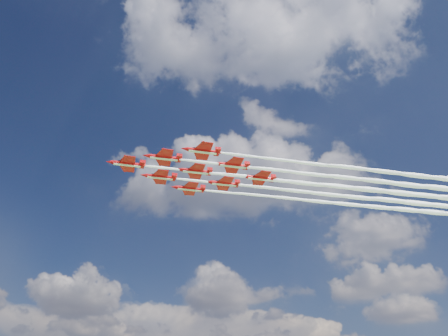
% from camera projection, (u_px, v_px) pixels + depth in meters
% --- Properties ---
extents(jet_lead, '(90.61, 44.25, 2.96)m').
position_uv_depth(jet_lead, '(268.00, 179.00, 143.10)').
color(jet_lead, '#BC0A0E').
extents(jet_row2_port, '(90.61, 44.25, 2.96)m').
position_uv_depth(jet_row2_port, '(306.00, 173.00, 139.77)').
color(jet_row2_port, '#BC0A0E').
extents(jet_row2_starb, '(90.61, 44.25, 2.96)m').
position_uv_depth(jet_row2_starb, '(292.00, 190.00, 150.48)').
color(jet_row2_starb, '#BC0A0E').
extents(jet_row3_port, '(90.61, 44.25, 2.96)m').
position_uv_depth(jet_row3_port, '(346.00, 167.00, 136.45)').
color(jet_row3_port, '#BC0A0E').
extents(jet_row3_centre, '(90.61, 44.25, 2.96)m').
position_uv_depth(jet_row3_centre, '(329.00, 185.00, 147.16)').
color(jet_row3_centre, '#BC0A0E').
extents(jet_row3_starb, '(90.61, 44.25, 2.96)m').
position_uv_depth(jet_row3_starb, '(314.00, 201.00, 157.86)').
color(jet_row3_starb, '#BC0A0E').
extents(jet_row4_port, '(90.61, 44.25, 2.96)m').
position_uv_depth(jet_row4_port, '(367.00, 180.00, 143.83)').
color(jet_row4_port, '#BC0A0E').
extents(jet_row4_starb, '(90.61, 44.25, 2.96)m').
position_uv_depth(jet_row4_starb, '(349.00, 196.00, 154.54)').
color(jet_row4_starb, '#BC0A0E').
extents(jet_tail, '(90.61, 44.25, 2.96)m').
position_uv_depth(jet_tail, '(386.00, 192.00, 151.22)').
color(jet_tail, '#BC0A0E').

